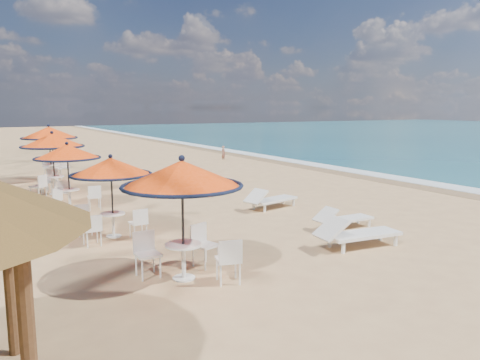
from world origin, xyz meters
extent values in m
plane|color=tan|center=(0.00, 0.00, 0.00)|extent=(160.00, 160.00, 0.00)
cube|color=white|center=(9.30, 10.00, 0.00)|extent=(1.20, 140.00, 0.04)
cube|color=olive|center=(8.40, 10.00, 0.00)|extent=(1.40, 140.00, 0.02)
cylinder|color=black|center=(-4.55, -0.45, 1.16)|extent=(0.05, 0.05, 2.32)
cone|color=#F94C15|center=(-4.55, -0.45, 2.07)|extent=(2.32, 2.32, 0.50)
torus|color=black|center=(-4.55, -0.45, 1.83)|extent=(2.32, 2.32, 0.07)
sphere|color=black|center=(-4.55, -0.45, 2.36)|extent=(0.12, 0.12, 0.12)
cylinder|color=white|center=(-4.55, -0.45, 0.69)|extent=(0.71, 0.71, 0.04)
cylinder|color=white|center=(-4.55, -0.45, 0.35)|extent=(0.08, 0.08, 0.71)
cylinder|color=black|center=(-4.92, 3.23, 1.03)|extent=(0.04, 0.04, 2.05)
cone|color=#F94C15|center=(-4.92, 3.23, 1.83)|extent=(2.05, 2.05, 0.45)
torus|color=black|center=(-4.92, 3.23, 1.62)|extent=(2.05, 2.05, 0.06)
sphere|color=black|center=(-4.92, 3.23, 2.09)|extent=(0.11, 0.11, 0.11)
cylinder|color=white|center=(-4.92, 3.23, 0.61)|extent=(0.62, 0.62, 0.04)
cylinder|color=white|center=(-4.92, 3.23, 0.31)|extent=(0.07, 0.07, 0.62)
cylinder|color=black|center=(-5.24, 7.39, 1.06)|extent=(0.05, 0.05, 2.11)
cone|color=#F94C15|center=(-5.24, 7.39, 1.88)|extent=(2.11, 2.11, 0.46)
torus|color=black|center=(-5.24, 7.39, 1.67)|extent=(2.12, 2.12, 0.06)
sphere|color=black|center=(-5.24, 7.39, 2.15)|extent=(0.11, 0.11, 0.11)
cylinder|color=white|center=(-5.24, 7.39, 0.63)|extent=(0.64, 0.64, 0.04)
cylinder|color=white|center=(-5.24, 7.39, 0.32)|extent=(0.07, 0.07, 0.64)
cylinder|color=black|center=(-5.25, 10.32, 1.16)|extent=(0.05, 0.05, 2.33)
cone|color=#F94C15|center=(-5.25, 10.32, 2.08)|extent=(2.33, 2.33, 0.51)
torus|color=black|center=(-5.25, 10.32, 1.84)|extent=(2.33, 2.33, 0.07)
sphere|color=black|center=(-5.25, 10.32, 2.37)|extent=(0.12, 0.12, 0.12)
cylinder|color=white|center=(-5.25, 10.32, 0.69)|extent=(0.71, 0.71, 0.04)
cylinder|color=white|center=(-5.25, 10.32, 0.35)|extent=(0.08, 0.08, 0.71)
cylinder|color=black|center=(-4.82, 14.12, 1.23)|extent=(0.05, 0.05, 2.45)
cone|color=#F94C15|center=(-4.82, 14.12, 2.19)|extent=(2.45, 2.45, 0.53)
torus|color=black|center=(-4.82, 14.12, 1.94)|extent=(2.45, 2.45, 0.07)
sphere|color=black|center=(-4.82, 14.12, 2.49)|extent=(0.13, 0.13, 0.13)
cylinder|color=white|center=(-4.82, 14.12, 0.72)|extent=(0.75, 0.75, 0.04)
cylinder|color=white|center=(-4.82, 14.12, 0.37)|extent=(0.09, 0.09, 0.75)
cube|color=white|center=(0.00, -0.63, 0.30)|extent=(1.91, 0.88, 0.08)
cube|color=white|center=(-0.91, -0.52, 0.54)|extent=(0.69, 0.74, 0.46)
cube|color=white|center=(0.00, -0.63, 0.13)|extent=(0.07, 0.07, 0.26)
cube|color=white|center=(0.92, 0.91, 0.25)|extent=(1.52, 0.59, 0.06)
cube|color=white|center=(0.16, 0.93, 0.44)|extent=(0.52, 0.56, 0.37)
cube|color=white|center=(0.92, 0.91, 0.11)|extent=(0.05, 0.05, 0.21)
cube|color=white|center=(0.64, 4.07, 0.28)|extent=(1.78, 0.97, 0.07)
cube|color=white|center=(-0.19, 3.89, 0.50)|extent=(0.68, 0.72, 0.42)
cube|color=white|center=(0.64, 4.07, 0.12)|extent=(0.06, 0.06, 0.24)
cylinder|color=brown|center=(-7.65, -1.89, 1.10)|extent=(0.15, 0.15, 2.19)
cylinder|color=brown|center=(-7.65, -4.19, 1.10)|extent=(0.15, 0.15, 2.19)
imported|color=#925C4A|center=(5.96, 17.62, 0.48)|extent=(0.28, 0.38, 0.96)
camera|label=1|loc=(-7.96, -8.51, 3.29)|focal=35.00mm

